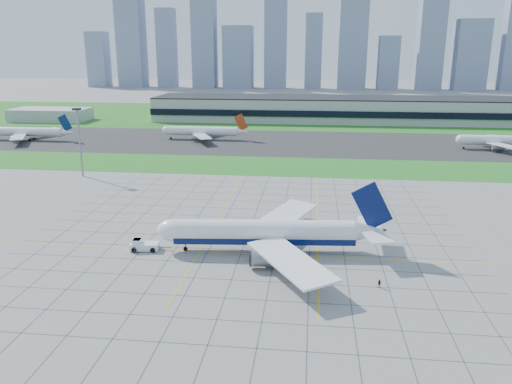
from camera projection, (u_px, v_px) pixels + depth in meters
ground at (242, 250)px, 118.83m from camera, size 1400.00×1400.00×0.00m
grass_median at (273, 166)px, 204.80m from camera, size 700.00×35.00×0.04m
asphalt_taxiway at (281, 142)px, 257.34m from camera, size 700.00×75.00×0.04m
grass_far at (291, 115)px, 362.42m from camera, size 700.00×145.00×0.04m
apron_markings at (250, 234)px, 129.37m from camera, size 120.00×130.00×0.03m
terminal at (350, 109)px, 331.89m from camera, size 260.00×43.00×15.80m
service_block at (51, 115)px, 335.79m from camera, size 50.00×25.00×8.00m
light_mast at (79, 134)px, 184.11m from camera, size 2.50×2.50×25.60m
city_skyline at (295, 38)px, 600.30m from camera, size 523.00×32.40×160.00m
airliner at (266, 233)px, 116.74m from camera, size 55.11×55.64×17.35m
pushback_tug at (143, 245)px, 118.64m from camera, size 9.90×3.94×2.73m
crew_near at (135, 250)px, 116.51m from camera, size 0.51×0.71×1.83m
crew_far at (380, 284)px, 99.83m from camera, size 1.02×0.88×1.79m
distant_jet_0 at (26, 132)px, 262.29m from camera, size 46.89×42.66×14.08m
distant_jet_1 at (203, 131)px, 264.36m from camera, size 43.93×42.66×14.08m
distant_jet_2 at (495, 140)px, 237.77m from camera, size 36.15×42.66×14.08m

